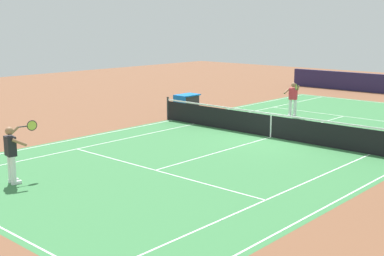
{
  "coord_description": "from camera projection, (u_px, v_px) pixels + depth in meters",
  "views": [
    {
      "loc": [
        17.06,
        11.21,
        4.49
      ],
      "look_at": [
        4.02,
        -0.61,
        0.9
      ],
      "focal_mm": 48.28,
      "sensor_mm": 36.0,
      "label": 1
    }
  ],
  "objects": [
    {
      "name": "equipment_cart_tarped",
      "position": [
        187.0,
        102.0,
        26.83
      ],
      "size": [
        1.25,
        0.84,
        0.85
      ],
      "color": "#2D2D33",
      "rests_on": "ground_plane"
    },
    {
      "name": "tennis_net",
      "position": [
        271.0,
        125.0,
        20.56
      ],
      "size": [
        0.1,
        11.7,
        1.08
      ],
      "color": "#2D2D33",
      "rests_on": "ground_plane"
    },
    {
      "name": "court_line_markings",
      "position": [
        271.0,
        137.0,
        20.66
      ],
      "size": [
        23.85,
        11.05,
        0.01
      ],
      "color": "white",
      "rests_on": "ground_plane"
    },
    {
      "name": "tennis_player_far",
      "position": [
        293.0,
        97.0,
        25.18
      ],
      "size": [
        0.98,
        0.87,
        1.7
      ],
      "color": "white",
      "rests_on": "ground_plane"
    },
    {
      "name": "tennis_player_near",
      "position": [
        12.0,
        152.0,
        14.54
      ],
      "size": [
        1.14,
        0.77,
        1.7
      ],
      "color": "white",
      "rests_on": "ground_plane"
    },
    {
      "name": "ground_plane",
      "position": [
        271.0,
        137.0,
        20.66
      ],
      "size": [
        60.0,
        60.0,
        0.0
      ],
      "primitive_type": "plane",
      "color": "brown"
    },
    {
      "name": "tennis_ball",
      "position": [
        361.0,
        136.0,
        20.67
      ],
      "size": [
        0.07,
        0.07,
        0.07
      ],
      "primitive_type": "sphere",
      "color": "#CCE01E",
      "rests_on": "ground_plane"
    },
    {
      "name": "court_slab",
      "position": [
        271.0,
        137.0,
        20.66
      ],
      "size": [
        24.2,
        11.4,
        0.0
      ],
      "primitive_type": "cube",
      "color": "#387A42",
      "rests_on": "ground_plane"
    }
  ]
}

